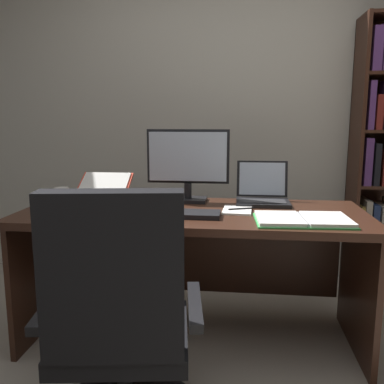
{
  "coord_description": "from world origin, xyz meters",
  "views": [
    {
      "loc": [
        0.02,
        -1.34,
        1.22
      ],
      "look_at": [
        -0.22,
        0.76,
        0.85
      ],
      "focal_mm": 38.71,
      "sensor_mm": 36.0,
      "label": 1
    }
  ],
  "objects_px": {
    "laptop": "(262,194)",
    "desk": "(194,241)",
    "pen": "(241,209)",
    "monitor": "(188,165)",
    "coffee_mug": "(62,197)",
    "office_chair": "(120,338)",
    "reading_stand_with_book": "(104,186)",
    "computer_mouse": "(121,211)",
    "open_binder": "(303,220)",
    "notepad": "(237,210)",
    "keyboard": "(178,214)"
  },
  "relations": [
    {
      "from": "office_chair",
      "to": "laptop",
      "type": "relative_size",
      "value": 3.31
    },
    {
      "from": "laptop",
      "to": "desk",
      "type": "bearing_deg",
      "value": -156.39
    },
    {
      "from": "office_chair",
      "to": "computer_mouse",
      "type": "bearing_deg",
      "value": 97.02
    },
    {
      "from": "reading_stand_with_book",
      "to": "computer_mouse",
      "type": "bearing_deg",
      "value": -62.13
    },
    {
      "from": "laptop",
      "to": "pen",
      "type": "bearing_deg",
      "value": -117.48
    },
    {
      "from": "desk",
      "to": "coffee_mug",
      "type": "height_order",
      "value": "coffee_mug"
    },
    {
      "from": "office_chair",
      "to": "reading_stand_with_book",
      "type": "bearing_deg",
      "value": 102.42
    },
    {
      "from": "monitor",
      "to": "notepad",
      "type": "height_order",
      "value": "monitor"
    },
    {
      "from": "office_chair",
      "to": "laptop",
      "type": "distance_m",
      "value": 1.23
    },
    {
      "from": "desk",
      "to": "pen",
      "type": "bearing_deg",
      "value": -15.32
    },
    {
      "from": "office_chair",
      "to": "pen",
      "type": "height_order",
      "value": "office_chair"
    },
    {
      "from": "desk",
      "to": "computer_mouse",
      "type": "relative_size",
      "value": 17.65
    },
    {
      "from": "notepad",
      "to": "pen",
      "type": "height_order",
      "value": "pen"
    },
    {
      "from": "keyboard",
      "to": "reading_stand_with_book",
      "type": "height_order",
      "value": "reading_stand_with_book"
    },
    {
      "from": "office_chair",
      "to": "coffee_mug",
      "type": "xyz_separation_m",
      "value": [
        -0.57,
        0.82,
        0.37
      ]
    },
    {
      "from": "monitor",
      "to": "open_binder",
      "type": "bearing_deg",
      "value": -35.83
    },
    {
      "from": "desk",
      "to": "pen",
      "type": "xyz_separation_m",
      "value": [
        0.26,
        -0.07,
        0.21
      ]
    },
    {
      "from": "desk",
      "to": "coffee_mug",
      "type": "distance_m",
      "value": 0.79
    },
    {
      "from": "pen",
      "to": "computer_mouse",
      "type": "bearing_deg",
      "value": -166.17
    },
    {
      "from": "laptop",
      "to": "open_binder",
      "type": "bearing_deg",
      "value": -69.08
    },
    {
      "from": "pen",
      "to": "monitor",
      "type": "bearing_deg",
      "value": 143.05
    },
    {
      "from": "office_chair",
      "to": "desk",
      "type": "bearing_deg",
      "value": 69.84
    },
    {
      "from": "keyboard",
      "to": "notepad",
      "type": "xyz_separation_m",
      "value": [
        0.29,
        0.15,
        -0.01
      ]
    },
    {
      "from": "monitor",
      "to": "computer_mouse",
      "type": "distance_m",
      "value": 0.53
    },
    {
      "from": "office_chair",
      "to": "laptop",
      "type": "xyz_separation_m",
      "value": [
        0.56,
        1.03,
        0.37
      ]
    },
    {
      "from": "computer_mouse",
      "to": "keyboard",
      "type": "bearing_deg",
      "value": 0.0
    },
    {
      "from": "laptop",
      "to": "pen",
      "type": "xyz_separation_m",
      "value": [
        -0.12,
        -0.24,
        -0.04
      ]
    },
    {
      "from": "keyboard",
      "to": "pen",
      "type": "bearing_deg",
      "value": 25.7
    },
    {
      "from": "laptop",
      "to": "keyboard",
      "type": "relative_size",
      "value": 0.72
    },
    {
      "from": "computer_mouse",
      "to": "reading_stand_with_book",
      "type": "height_order",
      "value": "reading_stand_with_book"
    },
    {
      "from": "reading_stand_with_book",
      "to": "pen",
      "type": "xyz_separation_m",
      "value": [
        0.85,
        -0.29,
        -0.06
      ]
    },
    {
      "from": "notepad",
      "to": "desk",
      "type": "bearing_deg",
      "value": 163.46
    },
    {
      "from": "desk",
      "to": "laptop",
      "type": "bearing_deg",
      "value": 23.61
    },
    {
      "from": "office_chair",
      "to": "open_binder",
      "type": "height_order",
      "value": "office_chair"
    },
    {
      "from": "monitor",
      "to": "keyboard",
      "type": "xyz_separation_m",
      "value": [
        0.0,
        -0.39,
        -0.2
      ]
    },
    {
      "from": "office_chair",
      "to": "notepad",
      "type": "xyz_separation_m",
      "value": [
        0.42,
        0.79,
        0.32
      ]
    },
    {
      "from": "office_chair",
      "to": "pen",
      "type": "distance_m",
      "value": 0.96
    },
    {
      "from": "computer_mouse",
      "to": "notepad",
      "type": "height_order",
      "value": "computer_mouse"
    },
    {
      "from": "computer_mouse",
      "to": "pen",
      "type": "bearing_deg",
      "value": 13.83
    },
    {
      "from": "monitor",
      "to": "open_binder",
      "type": "height_order",
      "value": "monitor"
    },
    {
      "from": "office_chair",
      "to": "keyboard",
      "type": "height_order",
      "value": "office_chair"
    },
    {
      "from": "office_chair",
      "to": "monitor",
      "type": "xyz_separation_m",
      "value": [
        0.13,
        1.03,
        0.53
      ]
    },
    {
      "from": "open_binder",
      "to": "pen",
      "type": "height_order",
      "value": "open_binder"
    },
    {
      "from": "desk",
      "to": "pen",
      "type": "relative_size",
      "value": 13.11
    },
    {
      "from": "monitor",
      "to": "desk",
      "type": "bearing_deg",
      "value": -71.49
    },
    {
      "from": "keyboard",
      "to": "reading_stand_with_book",
      "type": "distance_m",
      "value": 0.7
    },
    {
      "from": "office_chair",
      "to": "reading_stand_with_book",
      "type": "xyz_separation_m",
      "value": [
        -0.41,
        1.08,
        0.39
      ]
    },
    {
      "from": "keyboard",
      "to": "computer_mouse",
      "type": "distance_m",
      "value": 0.3
    },
    {
      "from": "office_chair",
      "to": "notepad",
      "type": "relative_size",
      "value": 4.75
    },
    {
      "from": "keyboard",
      "to": "pen",
      "type": "height_order",
      "value": "keyboard"
    }
  ]
}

